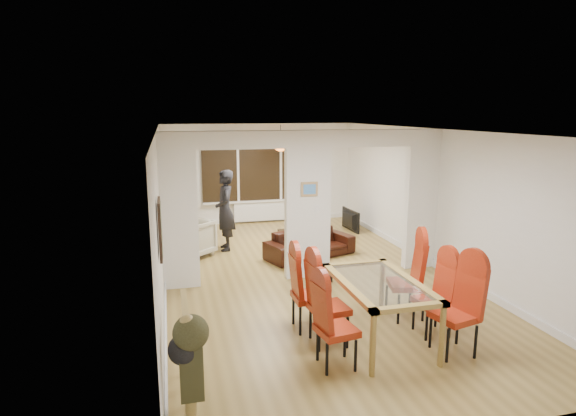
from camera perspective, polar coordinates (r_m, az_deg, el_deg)
name	(u,v)px	position (r m, az deg, el deg)	size (l,w,h in m)	color
floor	(307,276)	(8.76, 2.27, -8.04)	(5.00, 9.00, 0.01)	olive
room_walls	(308,205)	(8.42, 2.34, 0.34)	(5.00, 9.00, 2.60)	silver
divider_wall	(308,205)	(8.42, 2.34, 0.34)	(5.00, 0.18, 2.60)	white
bay_window_blinds	(259,166)	(12.66, -3.40, 4.97)	(3.00, 0.08, 1.80)	black
radiator	(260,211)	(12.81, -3.30, -0.39)	(1.40, 0.08, 0.50)	white
pendant_light	(281,144)	(11.55, -0.89, 7.61)	(0.36, 0.36, 0.36)	orange
stair_newel	(187,344)	(5.28, -11.91, -15.49)	(0.40, 1.20, 1.10)	#A08749
wall_poster	(160,229)	(5.67, -14.92, -2.40)	(0.04, 0.52, 0.67)	gray
pillar_photo	(309,189)	(8.27, 2.55, 2.25)	(0.30, 0.03, 0.25)	#4C8CD8
dining_table	(378,310)	(6.43, 10.62, -11.82)	(0.96, 1.71, 0.80)	olive
dining_chair_la	(337,323)	(5.69, 5.80, -13.46)	(0.42, 0.42, 1.05)	maroon
dining_chair_lb	(329,302)	(6.19, 4.88, -10.99)	(0.45, 0.45, 1.12)	maroon
dining_chair_lc	(310,290)	(6.58, 2.57, -9.74)	(0.44, 0.44, 1.09)	maroon
dining_chair_ra	(455,309)	(6.26, 19.14, -11.23)	(0.46, 0.46, 1.15)	maroon
dining_chair_rb	(433,296)	(6.71, 16.79, -9.99)	(0.42, 0.42, 1.05)	maroon
dining_chair_rc	(406,279)	(7.10, 13.77, -8.17)	(0.46, 0.46, 1.15)	maroon
sofa	(310,244)	(9.81, 2.61, -4.25)	(1.84, 0.72, 0.54)	black
armchair	(189,239)	(9.97, -11.70, -3.57)	(0.83, 0.81, 0.76)	#B8B39C
person	(225,210)	(10.25, -7.47, -0.28)	(0.41, 0.63, 1.71)	black
television	(347,220)	(12.02, 7.03, -1.44)	(0.12, 0.91, 0.52)	black
coffee_table	(299,235)	(11.16, 1.30, -3.17)	(0.91, 0.46, 0.21)	black
bottle	(299,224)	(11.17, 1.34, -1.87)	(0.07, 0.07, 0.28)	#143F19
bowl	(305,229)	(11.11, 2.06, -2.55)	(0.22, 0.22, 0.05)	black
shoes	(323,278)	(8.53, 4.23, -8.24)	(0.24, 0.26, 0.10)	black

